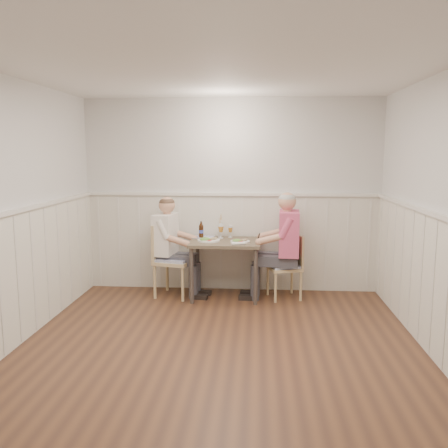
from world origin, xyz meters
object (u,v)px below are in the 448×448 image
at_px(chair_right, 288,264).
at_px(beer_bottle, 201,230).
at_px(man_in_pink, 285,254).
at_px(grass_vase, 219,226).
at_px(chair_left, 170,257).
at_px(diner_cream, 169,254).
at_px(dining_table, 225,249).

bearing_deg(chair_right, beer_bottle, 171.33).
relative_size(man_in_pink, grass_vase, 4.28).
bearing_deg(chair_right, chair_left, -179.69).
bearing_deg(man_in_pink, chair_right, 54.36).
relative_size(diner_cream, beer_bottle, 6.05).
bearing_deg(dining_table, diner_cream, 176.46).
height_order(chair_right, diner_cream, diner_cream).
relative_size(man_in_pink, diner_cream, 1.06).
xyz_separation_m(chair_right, beer_bottle, (-1.15, 0.18, 0.40)).
bearing_deg(chair_right, grass_vase, 165.79).
distance_m(dining_table, beer_bottle, 0.44).
distance_m(chair_left, grass_vase, 0.77).
relative_size(diner_cream, grass_vase, 4.05).
bearing_deg(chair_left, grass_vase, 20.83).
height_order(man_in_pink, diner_cream, man_in_pink).
xyz_separation_m(chair_left, grass_vase, (0.63, 0.24, 0.38)).
height_order(diner_cream, grass_vase, diner_cream).
distance_m(chair_left, beer_bottle, 0.54).
relative_size(chair_right, chair_left, 0.87).
distance_m(man_in_pink, diner_cream, 1.52).
bearing_deg(chair_right, dining_table, -177.92).
xyz_separation_m(beer_bottle, grass_vase, (0.24, 0.06, 0.05)).
height_order(chair_right, beer_bottle, beer_bottle).
relative_size(dining_table, grass_vase, 2.73).
distance_m(man_in_pink, grass_vase, 0.97).
relative_size(man_in_pink, beer_bottle, 6.39).
relative_size(chair_left, diner_cream, 0.72).
distance_m(chair_right, beer_bottle, 1.23).
distance_m(beer_bottle, grass_vase, 0.25).
height_order(dining_table, grass_vase, grass_vase).
bearing_deg(beer_bottle, chair_right, -8.67).
xyz_separation_m(man_in_pink, diner_cream, (-1.52, 0.08, -0.03)).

